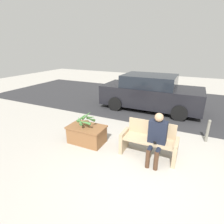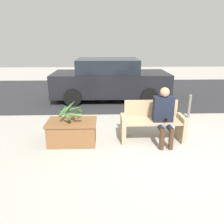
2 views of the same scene
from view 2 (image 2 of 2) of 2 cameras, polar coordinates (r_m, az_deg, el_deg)
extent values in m
plane|color=#ADA89E|center=(4.40, 14.94, -12.31)|extent=(30.00, 30.00, 0.00)
cube|color=#2D2D30|center=(9.70, 5.47, 5.24)|extent=(20.00, 6.00, 0.01)
cube|color=tan|center=(4.95, 2.91, -4.33)|extent=(0.09, 0.55, 0.58)
cube|color=tan|center=(5.23, 17.58, -3.95)|extent=(0.09, 0.55, 0.58)
cube|color=tan|center=(4.99, 10.56, -2.38)|extent=(1.24, 0.50, 0.04)
cube|color=tan|center=(5.15, 10.12, 0.93)|extent=(1.24, 0.04, 0.40)
cube|color=black|center=(4.90, 13.22, 0.76)|extent=(0.43, 0.22, 0.56)
sphere|color=tan|center=(4.79, 13.61, 5.06)|extent=(0.21, 0.21, 0.21)
cylinder|color=black|center=(4.80, 12.45, -3.82)|extent=(0.11, 0.43, 0.11)
cylinder|color=black|center=(4.85, 14.67, -3.75)|extent=(0.11, 0.43, 0.11)
cylinder|color=#472D1E|center=(4.69, 12.91, -6.96)|extent=(0.10, 0.10, 0.46)
cylinder|color=#472D1E|center=(4.74, 15.19, -6.86)|extent=(0.10, 0.10, 0.46)
cube|color=black|center=(4.75, 13.75, -2.16)|extent=(0.07, 0.09, 0.12)
cube|color=brown|center=(4.91, -10.35, -5.20)|extent=(1.02, 0.61, 0.52)
cube|color=brown|center=(4.82, -10.51, -2.60)|extent=(1.07, 0.66, 0.04)
cylinder|color=brown|center=(4.79, -10.58, -1.44)|extent=(0.16, 0.16, 0.17)
cone|color=#427538|center=(4.70, -8.76, 0.49)|extent=(0.12, 0.37, 0.25)
cone|color=#427538|center=(4.89, -9.68, 0.85)|extent=(0.38, 0.21, 0.21)
cone|color=#427538|center=(4.86, -11.14, 1.36)|extent=(0.34, 0.21, 0.31)
cone|color=#427538|center=(4.81, -12.61, 0.37)|extent=(0.17, 0.39, 0.21)
cone|color=#427538|center=(4.65, -12.41, -0.56)|extent=(0.34, 0.32, 0.16)
cone|color=#427538|center=(4.58, -10.32, -0.72)|extent=(0.39, 0.19, 0.16)
cube|color=black|center=(8.38, -0.38, 7.50)|extent=(4.29, 1.80, 0.83)
cube|color=black|center=(8.28, -1.15, 12.02)|extent=(2.23, 1.66, 0.50)
cylinder|color=black|center=(7.73, 9.74, 3.94)|extent=(0.61, 0.18, 0.61)
cylinder|color=black|center=(9.45, 7.62, 6.68)|extent=(0.61, 0.18, 0.61)
cylinder|color=black|center=(7.65, -10.23, 3.77)|extent=(0.61, 0.18, 0.61)
cylinder|color=black|center=(9.39, -8.72, 6.55)|extent=(0.61, 0.18, 0.61)
cylinder|color=slate|center=(6.77, 19.52, 1.17)|extent=(0.08, 0.08, 0.64)
sphere|color=slate|center=(6.68, 19.83, 3.98)|extent=(0.09, 0.09, 0.09)
camera|label=1|loc=(2.04, 74.20, 19.28)|focal=28.00mm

